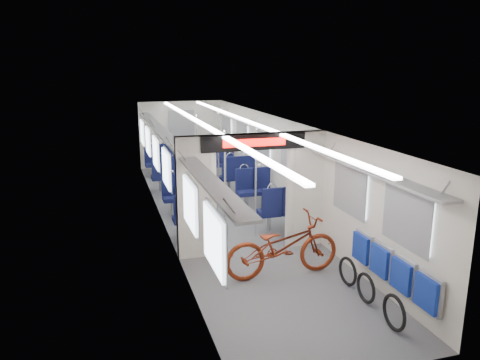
% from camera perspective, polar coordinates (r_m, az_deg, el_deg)
% --- Properties ---
extents(carriage, '(12.00, 12.02, 2.31)m').
position_cam_1_polar(carriage, '(10.46, -1.45, 2.68)').
color(carriage, '#515456').
rests_on(carriage, ground).
extents(bicycle, '(2.05, 0.75, 1.07)m').
position_cam_1_polar(bicycle, '(8.07, 5.19, -8.03)').
color(bicycle, maroon).
rests_on(bicycle, ground).
extents(flip_bench, '(0.12, 2.13, 0.54)m').
position_cam_1_polar(flip_bench, '(7.48, 18.01, -10.17)').
color(flip_bench, gray).
rests_on(flip_bench, carriage).
extents(bike_hoop_a, '(0.05, 0.52, 0.52)m').
position_cam_1_polar(bike_hoop_a, '(6.96, 18.26, -15.28)').
color(bike_hoop_a, black).
rests_on(bike_hoop_a, ground).
extents(bike_hoop_b, '(0.06, 0.48, 0.48)m').
position_cam_1_polar(bike_hoop_b, '(7.56, 15.07, -12.76)').
color(bike_hoop_b, black).
rests_on(bike_hoop_b, ground).
extents(bike_hoop_c, '(0.09, 0.49, 0.49)m').
position_cam_1_polar(bike_hoop_c, '(8.02, 12.98, -10.96)').
color(bike_hoop_c, black).
rests_on(bike_hoop_c, ground).
extents(seat_bay_near_left, '(0.89, 2.00, 1.08)m').
position_cam_1_polar(seat_bay_near_left, '(10.59, -6.44, -2.67)').
color(seat_bay_near_left, '#0C1038').
rests_on(seat_bay_near_left, ground).
extents(seat_bay_near_right, '(0.91, 2.10, 1.11)m').
position_cam_1_polar(seat_bay_near_right, '(11.01, 3.22, -1.88)').
color(seat_bay_near_right, '#0C1038').
rests_on(seat_bay_near_right, ground).
extents(seat_bay_far_left, '(0.95, 2.24, 1.15)m').
position_cam_1_polar(seat_bay_far_left, '(14.37, -9.28, 1.82)').
color(seat_bay_far_left, '#0C1038').
rests_on(seat_bay_far_left, ground).
extents(seat_bay_far_right, '(0.96, 2.29, 1.17)m').
position_cam_1_polar(seat_bay_far_right, '(14.15, -1.43, 1.84)').
color(seat_bay_far_right, '#0C1038').
rests_on(seat_bay_far_right, ground).
extents(stanchion_near_left, '(0.04, 0.04, 2.30)m').
position_cam_1_polar(stanchion_near_left, '(9.36, -1.82, -0.88)').
color(stanchion_near_left, silver).
rests_on(stanchion_near_left, ground).
extents(stanchion_near_right, '(0.04, 0.04, 2.30)m').
position_cam_1_polar(stanchion_near_right, '(9.64, 1.93, -0.44)').
color(stanchion_near_right, silver).
rests_on(stanchion_near_right, ground).
extents(stanchion_far_left, '(0.04, 0.04, 2.30)m').
position_cam_1_polar(stanchion_far_left, '(12.16, -5.18, 2.55)').
color(stanchion_far_left, silver).
rests_on(stanchion_far_left, ground).
extents(stanchion_far_right, '(0.04, 0.04, 2.30)m').
position_cam_1_polar(stanchion_far_right, '(12.80, -2.65, 3.17)').
color(stanchion_far_right, silver).
rests_on(stanchion_far_right, ground).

